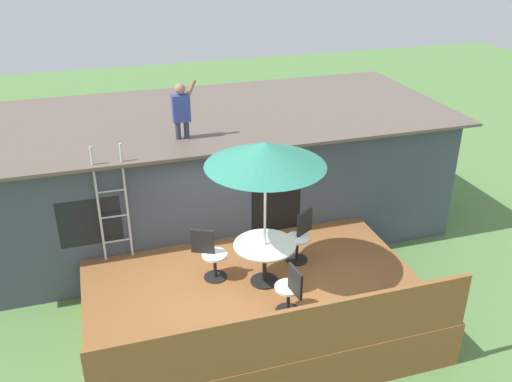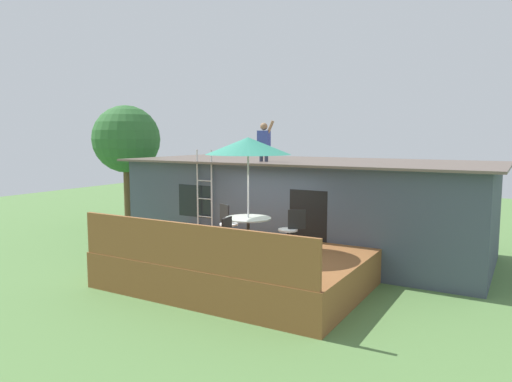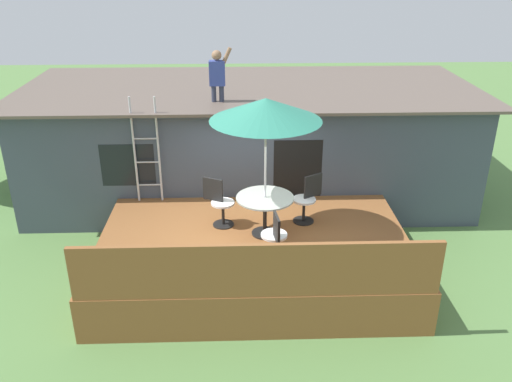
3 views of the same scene
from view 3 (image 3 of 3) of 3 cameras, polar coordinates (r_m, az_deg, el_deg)
ground_plane at (r=10.19m, az=-0.26°, el=-8.54°), size 40.00×40.00×0.00m
house at (r=12.85m, az=-0.75°, el=5.38°), size 10.50×4.50×2.68m
deck at (r=9.98m, az=-0.26°, el=-6.62°), size 5.60×3.95×0.80m
deck_railing at (r=7.89m, az=0.14°, el=-8.58°), size 5.50×0.08×0.90m
patio_table at (r=9.51m, az=0.97°, el=-1.53°), size 1.04×1.04×0.74m
patio_umbrella at (r=8.87m, az=1.05°, el=8.74°), size 1.90×1.90×2.54m
step_ladder at (r=10.84m, az=-11.70°, el=4.28°), size 0.52×0.04×2.20m
person_figure at (r=11.07m, az=-4.15°, el=12.61°), size 0.47×0.20×1.11m
patio_chair_left at (r=9.92m, az=-3.96°, el=-1.23°), size 0.59×0.44×0.92m
patio_chair_right at (r=10.08m, az=5.52°, el=-0.85°), size 0.57×0.44×0.92m
patio_chair_near at (r=8.74m, az=2.04°, el=-5.00°), size 0.44×0.62×0.92m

